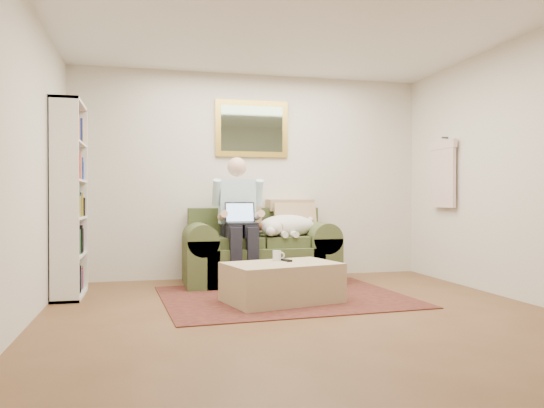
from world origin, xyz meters
name	(u,v)px	position (x,y,z in m)	size (l,w,h in m)	color
room_shell	(299,166)	(0.00, 0.35, 1.30)	(4.51, 5.00, 2.61)	brown
rug	(284,297)	(0.04, 1.05, 0.01)	(2.43, 1.94, 0.01)	#341517
sofa	(259,257)	(-0.01, 2.02, 0.31)	(1.78, 0.91, 1.07)	#536334
seated_man	(240,221)	(-0.28, 1.85, 0.75)	(0.59, 0.84, 1.50)	#8CCDD8
laptop	(241,218)	(-0.28, 1.78, 0.79)	(0.35, 0.27, 0.25)	black
sleeping_dog	(287,226)	(0.31, 1.93, 0.68)	(0.73, 0.46, 0.27)	white
ottoman	(282,283)	(-0.05, 0.79, 0.19)	(1.06, 0.67, 0.38)	tan
coffee_mug	(277,256)	(-0.05, 0.98, 0.43)	(0.08, 0.08, 0.10)	white
tv_remote	(287,260)	(0.03, 0.90, 0.39)	(0.05, 0.15, 0.02)	black
bookshelf	(69,199)	(-2.10, 1.60, 1.00)	(0.28, 0.80, 2.00)	white
wall_mirror	(252,129)	(-0.01, 2.47, 1.90)	(0.94, 0.04, 0.72)	gold
hanging_shirt	(443,170)	(2.19, 1.60, 1.35)	(0.06, 0.52, 0.90)	beige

